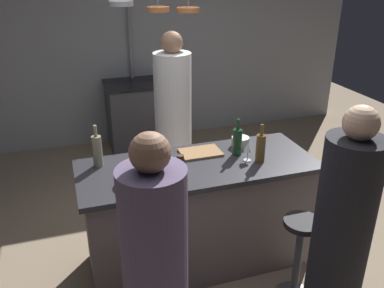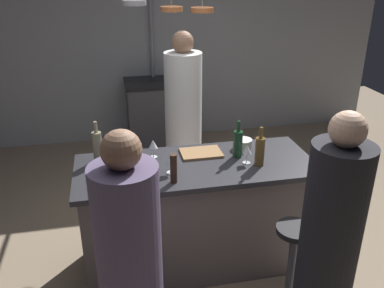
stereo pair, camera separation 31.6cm
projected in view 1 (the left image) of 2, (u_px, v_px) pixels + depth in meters
The scene contains 19 objects.
ground_plane at pixel (198, 259), 3.43m from camera, with size 9.00×9.00×0.00m, color gray.
back_wall at pixel (129, 45), 5.39m from camera, with size 6.40×0.16×2.60m, color #9EA3A8.
kitchen_island at pixel (198, 214), 3.25m from camera, with size 1.80×0.72×0.90m.
stove_range at pixel (138, 115), 5.38m from camera, with size 0.80×0.64×0.89m.
chef at pixel (173, 126), 4.08m from camera, with size 0.36×0.36×1.72m.
guest_left at pixel (156, 285), 2.13m from camera, with size 0.34×0.34×1.60m.
bar_stool_right at pixel (298, 256), 2.90m from camera, with size 0.28×0.28×0.68m.
guest_right at pixel (340, 242), 2.46m from camera, with size 0.34×0.34×1.61m.
overhead_pot_rack at pixel (144, 25), 4.39m from camera, with size 0.87×1.53×2.17m.
cutting_board at pixel (201, 152), 3.23m from camera, with size 0.32×0.22×0.02m, color #997047.
pepper_mill at pixel (180, 169), 2.76m from camera, with size 0.05×0.05×0.21m, color #382319.
wine_bottle_green at pixel (237, 141), 3.17m from camera, with size 0.07×0.07×0.30m.
wine_bottle_white at pixel (97, 150), 2.99m from camera, with size 0.07×0.07×0.32m.
wine_bottle_amber at pixel (261, 148), 3.06m from camera, with size 0.07×0.07×0.30m.
wine_glass_near_right_guest at pixel (153, 147), 3.10m from camera, with size 0.07×0.07×0.15m.
wine_glass_by_chef at pixel (175, 161), 2.88m from camera, with size 0.07×0.07×0.15m.
wine_glass_near_left_guest at pixel (248, 148), 3.08m from camera, with size 0.07×0.07×0.15m.
mixing_bowl_ceramic at pixel (240, 142), 3.36m from camera, with size 0.15×0.15×0.08m, color silver.
mixing_bowl_blue at pixel (133, 181), 2.78m from camera, with size 0.21×0.21×0.06m, color #334C6B.
Camera 1 is at (-0.90, -2.60, 2.28)m, focal length 38.23 mm.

